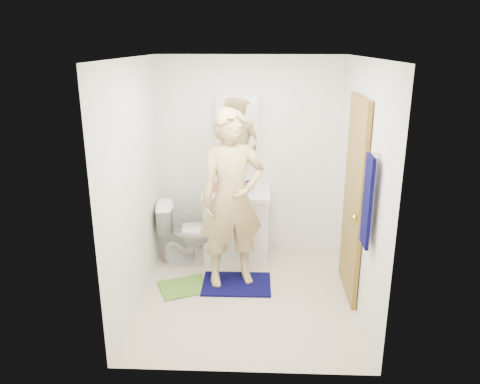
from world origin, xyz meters
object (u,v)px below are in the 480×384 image
Objects in this scene: medicine_cabinet at (237,125)px; toothbrush_cup at (250,185)px; vanity_cabinet at (237,227)px; towel at (367,202)px; toilet at (190,232)px; soap_dispenser at (213,184)px; man at (232,199)px.

medicine_cabinet reaches higher than toothbrush_cup.
vanity_cabinet is 1.00× the size of towel.
toilet is 6.34× the size of toothbrush_cup.
soap_dispenser reaches higher than toilet.
vanity_cabinet is at bearing 4.90° from soap_dispenser.
towel is 1.49m from man.
vanity_cabinet is 1.22m from medicine_cabinet.
toothbrush_cup is at bearing 59.21° from man.
vanity_cabinet is 0.42× the size of man.
towel is 6.67× the size of toothbrush_cup.
soap_dispenser is at bearing -138.22° from medicine_cabinet.
toilet is (-0.55, -0.15, -0.02)m from vanity_cabinet.
medicine_cabinet is at bearing 41.78° from soap_dispenser.
medicine_cabinet is 0.87× the size of towel.
medicine_cabinet is (0.00, 0.22, 1.20)m from vanity_cabinet.
toilet is at bearing 142.36° from towel.
toilet is at bearing 118.86° from man.
medicine_cabinet is at bearing 90.00° from vanity_cabinet.
towel is at bearing -55.39° from medicine_cabinet.
man is (-0.02, -0.87, -0.63)m from medicine_cabinet.
medicine_cabinet is 1.08m from man.
medicine_cabinet is 0.76m from soap_dispenser.
medicine_cabinet reaches higher than toilet.
medicine_cabinet is at bearing -63.67° from toilet.
medicine_cabinet reaches higher than soap_dispenser.
toothbrush_cup is (-1.03, 1.60, -0.35)m from towel.
toilet is (-0.55, -0.38, -1.22)m from medicine_cabinet.
soap_dispenser is 0.68m from man.
towel is 2.35m from toilet.
toilet is 0.94m from man.
man is (-0.17, -0.76, 0.07)m from toothbrush_cup.
vanity_cabinet is at bearing -90.00° from medicine_cabinet.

